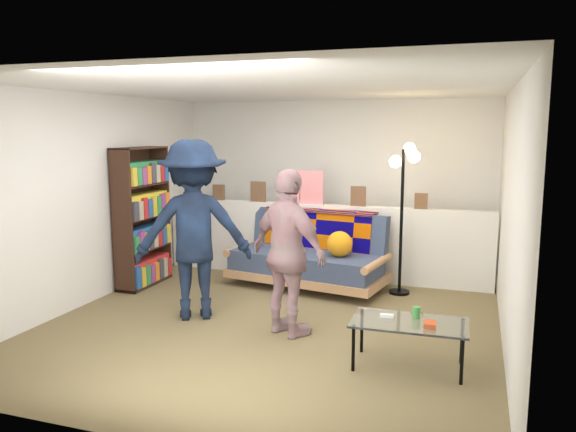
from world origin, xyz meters
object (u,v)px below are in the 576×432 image
Objects in this scene: floor_lamp at (404,188)px; coffee_table at (410,325)px; futon_sofa at (311,256)px; bookshelf at (142,221)px; person_right at (289,253)px; person_left at (194,230)px.

coffee_table is at bearing -81.01° from floor_lamp.
futon_sofa is 1.14× the size of floor_lamp.
floor_lamp is at bearing 11.81° from bookshelf.
coffee_table is at bearing -54.94° from futon_sofa.
coffee_table is (3.56, -1.51, -0.45)m from bookshelf.
floor_lamp reaches higher than person_right.
floor_lamp is (1.15, 0.05, 0.91)m from futon_sofa.
floor_lamp reaches higher than coffee_table.
person_right reaches higher than futon_sofa.
bookshelf reaches higher than futon_sofa.
bookshelf is 2.60m from person_right.
coffee_table is at bearing -169.86° from person_right.
bookshelf is at bearing 157.05° from coffee_table.
coffee_table is 0.60× the size of person_right.
person_left is 1.16× the size of person_right.
bookshelf is 1.82× the size of coffee_table.
bookshelf is at bearing -65.81° from person_left.
bookshelf is 0.94× the size of person_left.
person_left is at bearing 165.65° from coffee_table.
bookshelf is 1.53m from person_left.
futon_sofa is 2.60m from coffee_table.
futon_sofa is at bearing 125.06° from coffee_table.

